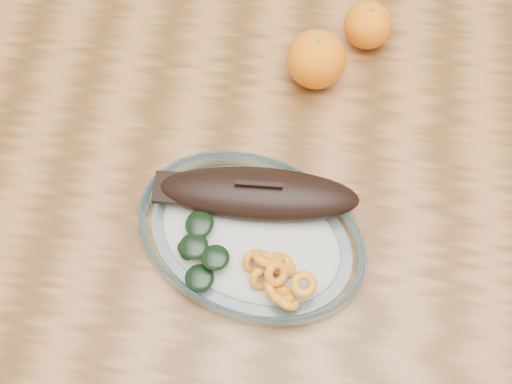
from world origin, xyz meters
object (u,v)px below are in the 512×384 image
at_px(orange_left, 316,59).
at_px(orange_right, 368,25).
at_px(plated_meal, 251,232).
at_px(dining_table, 293,177).

height_order(orange_left, orange_right, orange_left).
bearing_deg(orange_right, plated_meal, -111.18).
distance_m(dining_table, orange_left, 0.18).
bearing_deg(orange_left, plated_meal, -103.03).
height_order(plated_meal, orange_left, orange_left).
bearing_deg(plated_meal, orange_left, 94.52).
bearing_deg(plated_meal, dining_table, 89.96).
height_order(dining_table, plated_meal, plated_meal).
bearing_deg(dining_table, plated_meal, -107.59).
bearing_deg(orange_right, orange_left, -132.72).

